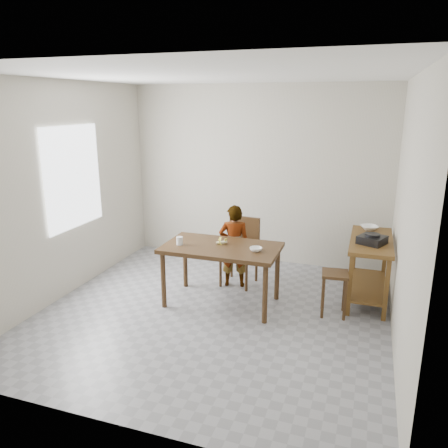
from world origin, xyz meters
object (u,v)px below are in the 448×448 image
(child, at_px, (234,246))
(dining_table, at_px, (221,275))
(stool, at_px, (334,294))
(prep_counter, at_px, (369,269))
(dining_chair, at_px, (239,252))

(child, bearing_deg, dining_table, 77.18)
(stool, bearing_deg, child, 162.02)
(dining_table, bearing_deg, prep_counter, 22.15)
(prep_counter, distance_m, dining_chair, 1.69)
(child, bearing_deg, prep_counter, 169.75)
(child, relative_size, dining_chair, 1.24)
(dining_table, xyz_separation_m, prep_counter, (1.72, 0.70, 0.03))
(child, bearing_deg, dining_chair, -136.62)
(prep_counter, xyz_separation_m, stool, (-0.37, -0.57, -0.14))
(dining_table, distance_m, dining_chair, 0.65)
(child, relative_size, stool, 2.14)
(dining_table, bearing_deg, child, 91.59)
(child, height_order, stool, child)
(dining_chair, bearing_deg, prep_counter, 7.78)
(prep_counter, height_order, child, child)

